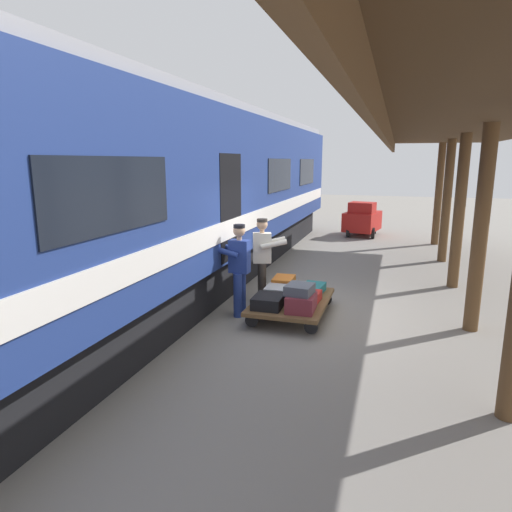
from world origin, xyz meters
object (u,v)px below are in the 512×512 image
train_car (161,200)px  suitcase_slate_roller (300,289)px  luggage_cart (292,302)px  suitcase_orange_carryall (284,284)px  suitcase_gray_aluminum (277,292)px  porter_by_door (263,257)px  suitcase_red_plastic (307,296)px  suitcase_burgundy_valise (301,302)px  porter_in_overalls (238,267)px  suitcase_black_hardshell (268,301)px  baggage_tug (362,219)px  suitcase_teal_softside (313,289)px

train_car → suitcase_slate_roller: 3.39m
luggage_cart → suitcase_slate_roller: (-0.26, 0.54, 0.41)m
suitcase_orange_carryall → suitcase_gray_aluminum: suitcase_orange_carryall is taller
suitcase_orange_carryall → porter_by_door: size_ratio=0.33×
suitcase_orange_carryall → train_car: bearing=8.2°
luggage_cart → suitcase_red_plastic: bearing=180.0°
train_car → luggage_cart: size_ratio=10.50×
suitcase_burgundy_valise → suitcase_slate_roller: size_ratio=1.31×
suitcase_burgundy_valise → suitcase_red_plastic: bearing=-90.0°
suitcase_gray_aluminum → train_car: bearing=-4.6°
train_car → porter_in_overalls: train_car is taller
suitcase_black_hardshell → suitcase_orange_carryall: suitcase_orange_carryall is taller
suitcase_red_plastic → suitcase_burgundy_valise: size_ratio=0.80×
luggage_cart → suitcase_orange_carryall: bearing=-62.0°
suitcase_red_plastic → porter_in_overalls: (1.23, 0.28, 0.54)m
train_car → suitcase_black_hardshell: size_ratio=35.00×
porter_in_overalls → baggage_tug: 9.98m
suitcase_black_hardshell → porter_in_overalls: (0.65, -0.27, 0.52)m
porter_in_overalls → porter_by_door: same height
suitcase_teal_softside → luggage_cart: bearing=62.0°
luggage_cart → suitcase_burgundy_valise: bearing=118.0°
porter_in_overalls → porter_by_door: bearing=-102.4°
train_car → suitcase_red_plastic: bearing=176.3°
luggage_cart → suitcase_black_hardshell: size_ratio=3.33×
suitcase_slate_roller → porter_by_door: size_ratio=0.28×
luggage_cart → porter_by_door: porter_by_door is taller
suitcase_red_plastic → porter_by_door: porter_by_door is taller
suitcase_teal_softside → porter_by_door: 1.17m
porter_in_overalls → suitcase_slate_roller: bearing=168.1°
train_car → porter_in_overalls: 2.19m
train_car → suitcase_orange_carryall: size_ratio=37.76×
baggage_tug → luggage_cart: bearing=86.8°
suitcase_teal_softside → suitcase_orange_carryall: 0.59m
train_car → luggage_cart: 3.29m
suitcase_burgundy_valise → suitcase_slate_roller: suitcase_slate_roller is taller
luggage_cart → suitcase_teal_softside: 0.63m
suitcase_red_plastic → suitcase_burgundy_valise: 0.55m
suitcase_gray_aluminum → porter_in_overalls: 0.87m
suitcase_orange_carryall → baggage_tug: baggage_tug is taller
suitcase_black_hardshell → porter_in_overalls: size_ratio=0.35×
suitcase_gray_aluminum → suitcase_slate_roller: 0.81m
suitcase_burgundy_valise → suitcase_orange_carryall: (0.58, -1.10, -0.01)m
suitcase_red_plastic → suitcase_teal_softside: (0.00, -0.55, -0.00)m
train_car → suitcase_orange_carryall: bearing=-171.8°
suitcase_red_plastic → suitcase_teal_softside: 0.55m
suitcase_red_plastic → suitcase_slate_roller: suitcase_slate_roller is taller
suitcase_orange_carryall → porter_by_door: bearing=-8.7°
porter_in_overalls → suitcase_burgundy_valise: bearing=167.8°
suitcase_slate_roller → train_car: bearing=-13.7°
suitcase_orange_carryall → suitcase_gray_aluminum: size_ratio=1.16×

